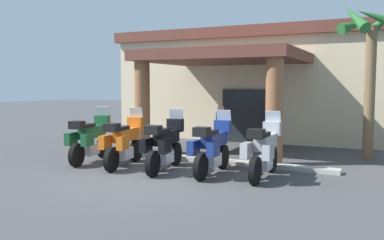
% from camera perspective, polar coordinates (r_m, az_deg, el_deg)
% --- Properties ---
extents(ground_plane, '(80.00, 80.00, 0.00)m').
position_cam_1_polar(ground_plane, '(10.41, -5.97, -7.86)').
color(ground_plane, '#424244').
extents(motel_building, '(12.31, 11.06, 4.58)m').
position_cam_1_polar(motel_building, '(19.33, 10.00, 4.93)').
color(motel_building, beige).
rests_on(motel_building, ground_plane).
extents(motorcycle_green, '(0.88, 2.20, 1.61)m').
position_cam_1_polar(motorcycle_green, '(12.65, -13.83, -2.49)').
color(motorcycle_green, black).
rests_on(motorcycle_green, ground_plane).
extents(motorcycle_orange, '(0.86, 2.20, 1.61)m').
position_cam_1_polar(motorcycle_orange, '(11.75, -9.33, -2.97)').
color(motorcycle_orange, black).
rests_on(motorcycle_orange, ground_plane).
extents(motorcycle_black, '(0.79, 2.21, 1.61)m').
position_cam_1_polar(motorcycle_black, '(11.05, -3.80, -3.41)').
color(motorcycle_black, black).
rests_on(motorcycle_black, ground_plane).
extents(motorcycle_blue, '(0.72, 2.21, 1.61)m').
position_cam_1_polar(motorcycle_blue, '(10.61, 2.79, -3.76)').
color(motorcycle_blue, black).
rests_on(motorcycle_blue, ground_plane).
extents(motorcycle_silver, '(0.71, 2.21, 1.61)m').
position_cam_1_polar(motorcycle_silver, '(10.32, 9.84, -4.08)').
color(motorcycle_silver, black).
rests_on(motorcycle_silver, ground_plane).
extents(pedestrian, '(0.32, 0.53, 1.64)m').
position_cam_1_polar(pedestrian, '(13.60, 3.96, -0.81)').
color(pedestrian, '#3F334C').
rests_on(pedestrian, ground_plane).
extents(palm_tree_near_portico, '(1.99, 2.02, 4.82)m').
position_cam_1_polar(palm_tree_near_portico, '(13.77, 23.50, 9.51)').
color(palm_tree_near_portico, brown).
rests_on(palm_tree_near_portico, ground_plane).
extents(curb_strip, '(8.54, 0.36, 0.12)m').
position_cam_1_polar(curb_strip, '(12.58, 0.03, -5.33)').
color(curb_strip, '#ADA89E').
rests_on(curb_strip, ground_plane).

